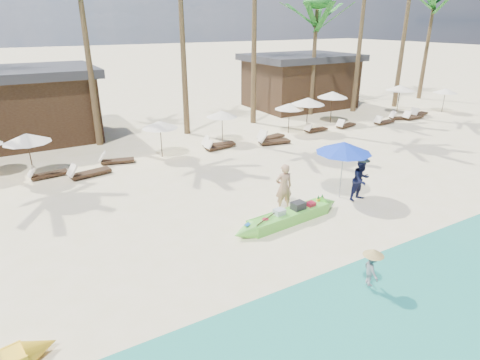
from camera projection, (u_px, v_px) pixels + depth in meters
ground at (289, 233)px, 13.96m from camera, size 240.00×240.00×0.00m
wet_sand_strip at (409, 318)px, 9.94m from camera, size 240.00×4.50×0.01m
green_canoe at (289, 216)px, 14.61m from camera, size 5.41×0.99×0.69m
tourist at (284, 187)px, 15.34m from camera, size 0.76×0.58×1.88m
vendor_green at (361, 180)px, 16.21m from camera, size 0.90×0.72×1.76m
vendor_yellow at (371, 269)px, 10.73m from camera, size 0.57×0.73×0.99m
blue_umbrella at (344, 147)px, 15.97m from camera, size 2.23×2.23×2.40m
resort_parasol_4 at (27, 138)px, 18.07m from camera, size 2.09×2.09×2.16m
lounger_4_left at (46, 174)px, 18.76m from camera, size 1.76×0.69×0.58m
lounger_4_right at (87, 172)px, 18.85m from camera, size 2.02×0.92×0.66m
resort_parasol_5 at (160, 125)px, 21.09m from camera, size 1.92×1.92×1.97m
lounger_5_left at (115, 160)px, 20.62m from camera, size 1.81×0.94×0.59m
resort_parasol_6 at (222, 114)px, 23.68m from camera, size 1.88×1.88×1.93m
lounger_6_left at (217, 146)px, 22.87m from camera, size 1.72×0.73×0.57m
lounger_6_right at (217, 144)px, 23.21m from camera, size 2.01×0.86×0.66m
resort_parasol_7 at (289, 106)px, 25.60m from camera, size 1.91×1.91×1.97m
lounger_7_left at (272, 141)px, 23.80m from camera, size 2.02×0.94×0.66m
lounger_7_right at (270, 137)px, 24.61m from camera, size 2.04×1.02×0.67m
resort_parasol_8 at (308, 101)px, 25.77m from camera, size 2.21×2.21×2.27m
lounger_8_left at (315, 129)px, 26.47m from camera, size 1.74×0.60×0.58m
resort_parasol_9 at (333, 95)px, 28.23m from camera, size 2.17×2.17×2.24m
lounger_9_left at (345, 125)px, 27.55m from camera, size 1.78×0.88×0.58m
lounger_9_right at (383, 122)px, 28.46m from camera, size 1.76×0.64×0.59m
resort_parasol_10 at (400, 88)px, 31.07m from camera, size 2.18×2.18×2.24m
lounger_10_left at (412, 117)px, 29.82m from camera, size 1.84×0.60×0.62m
lounger_10_right at (399, 117)px, 29.77m from camera, size 1.78×1.01×0.58m
resort_parasol_11 at (446, 91)px, 31.71m from camera, size 1.84×1.84×1.90m
lounger_11_left at (418, 114)px, 30.82m from camera, size 1.98×0.91×0.65m
palm_6 at (317, 18)px, 28.99m from camera, size 2.08×2.08×8.51m
palm_9 at (434, 6)px, 35.07m from camera, size 2.08×2.08×9.82m
pavilion_west at (2, 106)px, 23.50m from camera, size 10.80×6.60×4.30m
pavilion_east at (300, 80)px, 33.73m from camera, size 8.80×6.60×4.30m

